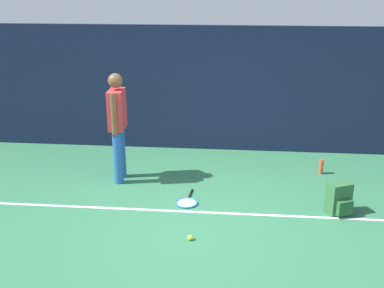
{
  "coord_description": "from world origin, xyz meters",
  "views": [
    {
      "loc": [
        0.53,
        -5.18,
        2.99
      ],
      "look_at": [
        0.0,
        0.4,
        1.0
      ],
      "focal_mm": 43.3,
      "sensor_mm": 36.0,
      "label": 1
    }
  ],
  "objects_px": {
    "backpack": "(339,199)",
    "water_bottle": "(321,167)",
    "tennis_racket": "(187,202)",
    "tennis_player": "(118,121)",
    "tennis_ball_near_player": "(190,238)"
  },
  "relations": [
    {
      "from": "backpack",
      "to": "water_bottle",
      "type": "relative_size",
      "value": 1.8
    },
    {
      "from": "tennis_racket",
      "to": "backpack",
      "type": "height_order",
      "value": "backpack"
    },
    {
      "from": "tennis_player",
      "to": "tennis_ball_near_player",
      "type": "xyz_separation_m",
      "value": [
        1.28,
        -1.7,
        -0.93
      ]
    },
    {
      "from": "tennis_racket",
      "to": "tennis_ball_near_player",
      "type": "distance_m",
      "value": 1.0
    },
    {
      "from": "water_bottle",
      "to": "tennis_ball_near_player",
      "type": "bearing_deg",
      "value": -130.63
    },
    {
      "from": "tennis_ball_near_player",
      "to": "tennis_player",
      "type": "bearing_deg",
      "value": 126.83
    },
    {
      "from": "backpack",
      "to": "tennis_ball_near_player",
      "type": "bearing_deg",
      "value": 179.21
    },
    {
      "from": "tennis_player",
      "to": "tennis_ball_near_player",
      "type": "distance_m",
      "value": 2.32
    },
    {
      "from": "tennis_player",
      "to": "backpack",
      "type": "xyz_separation_m",
      "value": [
        3.21,
        -0.83,
        -0.76
      ]
    },
    {
      "from": "backpack",
      "to": "tennis_ball_near_player",
      "type": "relative_size",
      "value": 6.67
    },
    {
      "from": "tennis_racket",
      "to": "tennis_ball_near_player",
      "type": "relative_size",
      "value": 9.48
    },
    {
      "from": "tennis_player",
      "to": "water_bottle",
      "type": "distance_m",
      "value": 3.35
    },
    {
      "from": "tennis_player",
      "to": "tennis_racket",
      "type": "distance_m",
      "value": 1.64
    },
    {
      "from": "backpack",
      "to": "water_bottle",
      "type": "bearing_deg",
      "value": 64.94
    },
    {
      "from": "backpack",
      "to": "tennis_ball_near_player",
      "type": "xyz_separation_m",
      "value": [
        -1.93,
        -0.88,
        -0.18
      ]
    }
  ]
}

